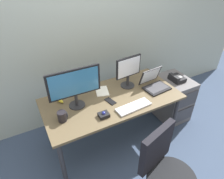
# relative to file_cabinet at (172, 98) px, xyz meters

# --- Properties ---
(ground_plane) EXTENTS (8.00, 8.00, 0.00)m
(ground_plane) POSITION_rel_file_cabinet_xyz_m (-1.03, -0.03, -0.32)
(ground_plane) COLOR #394863
(back_wall) EXTENTS (6.00, 0.10, 2.80)m
(back_wall) POSITION_rel_file_cabinet_xyz_m (-1.03, 0.72, 1.08)
(back_wall) COLOR #A1AEA5
(back_wall) RESTS_ON ground
(desk) EXTENTS (1.62, 0.79, 0.71)m
(desk) POSITION_rel_file_cabinet_xyz_m (-1.03, -0.03, 0.32)
(desk) COLOR brown
(desk) RESTS_ON ground
(file_cabinet) EXTENTS (0.42, 0.53, 0.65)m
(file_cabinet) POSITION_rel_file_cabinet_xyz_m (0.00, 0.00, 0.00)
(file_cabinet) COLOR #595659
(file_cabinet) RESTS_ON ground
(desk_phone) EXTENTS (0.17, 0.20, 0.09)m
(desk_phone) POSITION_rel_file_cabinet_xyz_m (-0.01, -0.02, 0.36)
(desk_phone) COLOR black
(desk_phone) RESTS_ON file_cabinet
(office_chair) EXTENTS (0.52, 0.53, 0.93)m
(office_chair) POSITION_rel_file_cabinet_xyz_m (-0.99, -0.99, 0.09)
(office_chair) COLOR black
(office_chair) RESTS_ON ground
(monitor_main) EXTENTS (0.57, 0.18, 0.46)m
(monitor_main) POSITION_rel_file_cabinet_xyz_m (-1.45, 0.03, 0.66)
(monitor_main) COLOR #262628
(monitor_main) RESTS_ON desk
(monitor_side) EXTENTS (0.35, 0.18, 0.40)m
(monitor_side) POSITION_rel_file_cabinet_xyz_m (-0.74, 0.11, 0.62)
(monitor_side) COLOR #262628
(monitor_side) RESTS_ON desk
(keyboard) EXTENTS (0.42, 0.16, 0.03)m
(keyboard) POSITION_rel_file_cabinet_xyz_m (-0.91, -0.30, 0.40)
(keyboard) COLOR silver
(keyboard) RESTS_ON desk
(laptop) EXTENTS (0.33, 0.31, 0.23)m
(laptop) POSITION_rel_file_cabinet_xyz_m (-0.45, -0.07, 0.44)
(laptop) COLOR black
(laptop) RESTS_ON desk
(trackball_mouse) EXTENTS (0.11, 0.09, 0.07)m
(trackball_mouse) POSITION_rel_file_cabinet_xyz_m (-1.26, -0.27, 0.41)
(trackball_mouse) COLOR black
(trackball_mouse) RESTS_ON desk
(coffee_mug) EXTENTS (0.10, 0.09, 0.11)m
(coffee_mug) POSITION_rel_file_cabinet_xyz_m (-1.66, -0.13, 0.44)
(coffee_mug) COLOR black
(coffee_mug) RESTS_ON desk
(paper_notepad) EXTENTS (0.20, 0.24, 0.01)m
(paper_notepad) POSITION_rel_file_cabinet_xyz_m (-1.08, 0.15, 0.39)
(paper_notepad) COLOR white
(paper_notepad) RESTS_ON desk
(cell_phone) EXTENTS (0.10, 0.15, 0.01)m
(cell_phone) POSITION_rel_file_cabinet_xyz_m (-1.08, -0.08, 0.39)
(cell_phone) COLOR black
(cell_phone) RESTS_ON desk
(banana) EXTENTS (0.10, 0.19, 0.04)m
(banana) POSITION_rel_file_cabinet_xyz_m (-1.61, 0.22, 0.41)
(banana) COLOR yellow
(banana) RESTS_ON desk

